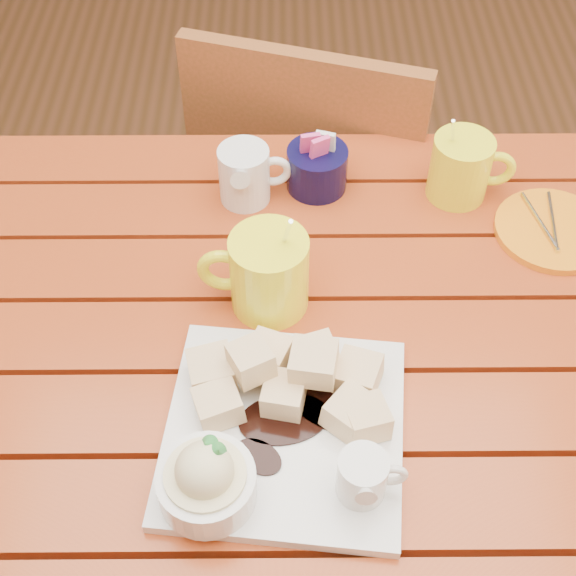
{
  "coord_description": "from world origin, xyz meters",
  "views": [
    {
      "loc": [
        0.0,
        -0.61,
        1.55
      ],
      "look_at": [
        0.01,
        0.02,
        0.82
      ],
      "focal_mm": 50.0,
      "sensor_mm": 36.0,
      "label": 1
    }
  ],
  "objects_px": {
    "table": "(284,382)",
    "dessert_plate": "(271,432)",
    "chair_far": "(315,193)",
    "coffee_mug_left": "(267,272)",
    "orange_saucer": "(554,230)",
    "coffee_mug_right": "(462,167)"
  },
  "relations": [
    {
      "from": "table",
      "to": "coffee_mug_left",
      "type": "relative_size",
      "value": 7.22
    },
    {
      "from": "coffee_mug_left",
      "to": "dessert_plate",
      "type": "bearing_deg",
      "value": -83.5
    },
    {
      "from": "dessert_plate",
      "to": "chair_far",
      "type": "height_order",
      "value": "chair_far"
    },
    {
      "from": "dessert_plate",
      "to": "chair_far",
      "type": "bearing_deg",
      "value": 83.78
    },
    {
      "from": "coffee_mug_right",
      "to": "orange_saucer",
      "type": "distance_m",
      "value": 0.16
    },
    {
      "from": "dessert_plate",
      "to": "coffee_mug_right",
      "type": "distance_m",
      "value": 0.5
    },
    {
      "from": "table",
      "to": "chair_far",
      "type": "xyz_separation_m",
      "value": [
        0.06,
        0.55,
        -0.16
      ]
    },
    {
      "from": "table",
      "to": "chair_far",
      "type": "bearing_deg",
      "value": 83.5
    },
    {
      "from": "coffee_mug_left",
      "to": "chair_far",
      "type": "distance_m",
      "value": 0.6
    },
    {
      "from": "orange_saucer",
      "to": "dessert_plate",
      "type": "bearing_deg",
      "value": -139.64
    },
    {
      "from": "coffee_mug_left",
      "to": "orange_saucer",
      "type": "height_order",
      "value": "coffee_mug_left"
    },
    {
      "from": "dessert_plate",
      "to": "chair_far",
      "type": "distance_m",
      "value": 0.77
    },
    {
      "from": "dessert_plate",
      "to": "chair_far",
      "type": "relative_size",
      "value": 0.34
    },
    {
      "from": "dessert_plate",
      "to": "orange_saucer",
      "type": "bearing_deg",
      "value": 40.36
    },
    {
      "from": "chair_far",
      "to": "coffee_mug_left",
      "type": "bearing_deg",
      "value": 97.39
    },
    {
      "from": "dessert_plate",
      "to": "coffee_mug_left",
      "type": "xyz_separation_m",
      "value": [
        -0.01,
        0.21,
        0.03
      ]
    },
    {
      "from": "table",
      "to": "coffee_mug_left",
      "type": "bearing_deg",
      "value": 111.51
    },
    {
      "from": "coffee_mug_left",
      "to": "coffee_mug_right",
      "type": "distance_m",
      "value": 0.34
    },
    {
      "from": "orange_saucer",
      "to": "coffee_mug_left",
      "type": "bearing_deg",
      "value": -163.11
    },
    {
      "from": "coffee_mug_left",
      "to": "chair_far",
      "type": "relative_size",
      "value": 0.19
    },
    {
      "from": "coffee_mug_left",
      "to": "chair_far",
      "type": "xyz_separation_m",
      "value": [
        0.08,
        0.5,
        -0.32
      ]
    },
    {
      "from": "table",
      "to": "dessert_plate",
      "type": "relative_size",
      "value": 4.06
    }
  ]
}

